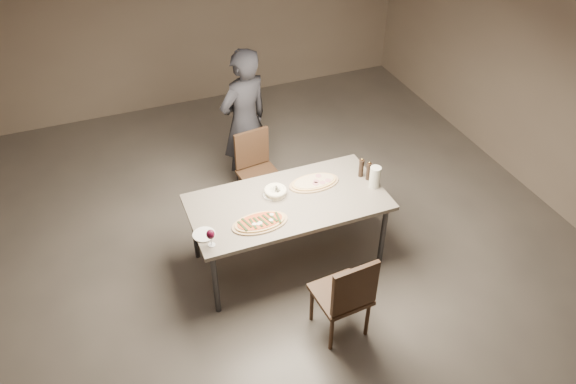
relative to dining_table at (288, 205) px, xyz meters
name	(u,v)px	position (x,y,z in m)	size (l,w,h in m)	color
room	(288,141)	(0.00, 0.00, 0.71)	(7.00, 7.00, 7.00)	#5E5851
dining_table	(288,205)	(0.00, 0.00, 0.00)	(1.80, 0.90, 0.75)	slate
zucchini_pizza	(260,222)	(-0.34, -0.21, 0.07)	(0.50, 0.28, 0.05)	tan
ham_pizza	(314,182)	(0.32, 0.15, 0.07)	(0.49, 0.27, 0.04)	tan
bread_basket	(275,191)	(-0.08, 0.12, 0.10)	(0.21, 0.21, 0.08)	#F3EAC5
oil_dish	(271,195)	(-0.12, 0.12, 0.07)	(0.15, 0.15, 0.02)	white
pepper_mill_left	(369,171)	(0.83, 0.02, 0.15)	(0.05, 0.05, 0.20)	black
pepper_mill_right	(361,168)	(0.79, 0.09, 0.15)	(0.05, 0.05, 0.20)	black
carafe	(375,177)	(0.83, -0.10, 0.16)	(0.10, 0.10, 0.21)	silver
wine_glass	(211,235)	(-0.80, -0.31, 0.17)	(0.07, 0.07, 0.16)	silver
side_plate	(204,235)	(-0.83, -0.17, 0.06)	(0.19, 0.19, 0.01)	white
chair_near	(346,294)	(0.11, -1.01, -0.19)	(0.45, 0.45, 0.90)	#3C2719
chair_far	(257,166)	(0.02, 0.98, -0.21)	(0.46, 0.46, 0.86)	#3C2719
diner	(245,122)	(0.02, 1.31, 0.15)	(0.61, 0.40, 1.68)	black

